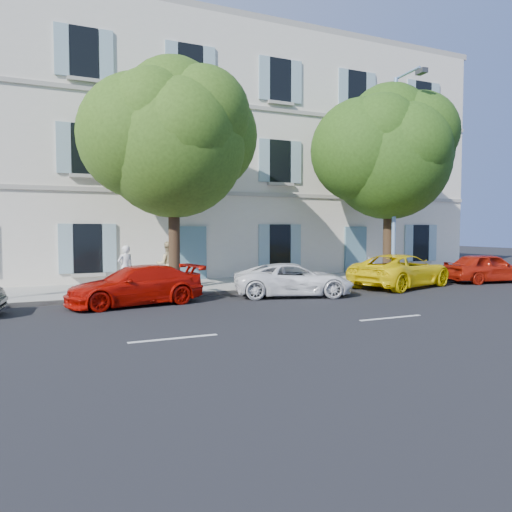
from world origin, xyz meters
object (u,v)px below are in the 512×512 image
street_lamp (397,165)px  pedestrian_a (125,268)px  tree_right (389,159)px  car_red_coupe (135,285)px  tree_left (173,146)px  car_yellow_supercar (401,271)px  car_red_hatchback (487,268)px  car_white_coupe (294,280)px  pedestrian_b (167,265)px

street_lamp → pedestrian_a: 12.12m
tree_right → pedestrian_a: size_ratio=5.08×
car_red_coupe → street_lamp: bearing=87.5°
car_red_coupe → tree_left: 5.62m
car_yellow_supercar → car_red_hatchback: bearing=-110.2°
car_yellow_supercar → pedestrian_a: 10.94m
street_lamp → car_red_coupe: bearing=-173.6°
tree_right → pedestrian_a: 12.39m
pedestrian_a → street_lamp: bearing=153.3°
car_white_coupe → car_yellow_supercar: (5.28, 0.47, 0.09)m
tree_left → street_lamp: street_lamp is taller
pedestrian_a → pedestrian_b: bearing=161.6°
car_red_hatchback → car_white_coupe: bearing=100.0°
pedestrian_b → car_red_hatchback: bearing=175.3°
car_red_coupe → car_white_coupe: car_red_coupe is taller
tree_right → street_lamp: size_ratio=0.95×
car_red_hatchback → pedestrian_a: pedestrian_a is taller
street_lamp → pedestrian_b: 10.65m
pedestrian_a → pedestrian_b: size_ratio=0.93×
pedestrian_a → car_red_coupe: bearing=66.8°
car_yellow_supercar → car_red_coupe: bearing=73.4°
pedestrian_b → street_lamp: bearing=178.2°
car_white_coupe → street_lamp: (5.97, 1.59, 4.53)m
car_white_coupe → tree_right: (6.18, 2.39, 4.93)m
car_red_coupe → pedestrian_b: bearing=139.0°
tree_left → pedestrian_a: size_ratio=4.99×
car_yellow_supercar → street_lamp: (0.68, 1.13, 4.44)m
car_yellow_supercar → car_white_coupe: bearing=77.6°
car_yellow_supercar → tree_left: bearing=59.7°
tree_left → tree_right: (9.83, -0.12, 0.08)m
car_red_hatchback → tree_right: size_ratio=0.46×
car_red_coupe → tree_left: size_ratio=0.52×
car_yellow_supercar → car_red_hatchback: 4.69m
car_yellow_supercar → car_red_hatchback: (4.68, -0.22, -0.02)m
car_yellow_supercar → pedestrian_b: 9.42m
car_red_coupe → pedestrian_b: pedestrian_b is taller
car_white_coupe → street_lamp: bearing=-57.0°
car_yellow_supercar → pedestrian_a: pedestrian_a is taller
car_red_hatchback → pedestrian_b: (-13.71, 2.91, 0.37)m
car_white_coupe → tree_left: bearing=73.5°
tree_left → pedestrian_a: bearing=159.4°
pedestrian_a → tree_right: bearing=157.3°
car_red_coupe → pedestrian_a: pedestrian_a is taller
car_yellow_supercar → tree_right: tree_right is taller
pedestrian_a → car_white_coupe: bearing=130.5°
tree_right → pedestrian_a: tree_right is taller
car_red_hatchback → tree_right: tree_right is taller
tree_left → car_yellow_supercar: bearing=-12.9°
car_white_coupe → tree_right: size_ratio=0.51×
car_white_coupe → tree_left: tree_left is taller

